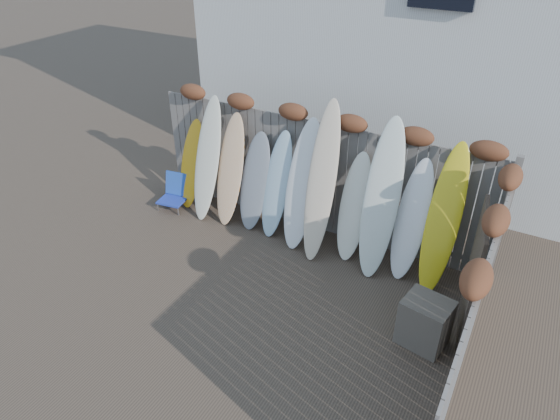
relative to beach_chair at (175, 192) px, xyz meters
The scene contains 18 objects.
ground 3.16m from the beach_chair, 34.47° to the right, with size 80.00×80.00×0.00m, color #493A2D.
back_fence 2.87m from the beach_chair, 12.99° to the left, with size 6.05×0.28×2.24m.
right_fence 5.86m from the beach_chair, 15.30° to the right, with size 0.28×4.40×2.24m.
house 6.35m from the beach_chair, 56.74° to the left, with size 8.50×5.50×6.33m.
beach_chair is the anchor object (origin of this frame).
wooden_crate 5.19m from the beach_chair, 12.89° to the right, with size 0.59×0.49×0.69m, color #484036.
lattice_panel 5.50m from the beach_chair, ahead, with size 0.05×1.18×1.77m, color #3F2E26.
surfboard_0 0.64m from the beach_chair, 47.70° to the left, with size 0.48×0.07×1.70m, color gold.
surfboard_1 1.08m from the beach_chair, 11.38° to the left, with size 0.49×0.07×2.26m, color silver.
surfboard_2 1.37m from the beach_chair, ahead, with size 0.49×0.07×2.02m, color #FFC586.
surfboard_3 1.75m from the beach_chair, ahead, with size 0.54×0.07×1.76m, color gray.
surfboard_4 2.18m from the beach_chair, ahead, with size 0.48×0.07×1.87m, color #AACBDC.
surfboard_5 2.71m from the beach_chair, ahead, with size 0.55×0.07×2.21m, color white.
surfboard_6 3.11m from the beach_chair, ahead, with size 0.45×0.07×2.60m, color beige.
surfboard_7 3.53m from the beach_chair, ahead, with size 0.46×0.07×1.80m, color white.
surfboard_8 4.03m from the beach_chair, ahead, with size 0.53×0.07×2.50m, color silver.
surfboard_9 4.45m from the beach_chair, ahead, with size 0.47×0.07×1.92m, color white.
surfboard_10 4.92m from the beach_chair, ahead, with size 0.47×0.07×2.30m, color yellow.
Camera 1 is at (3.09, -4.39, 5.01)m, focal length 32.00 mm.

